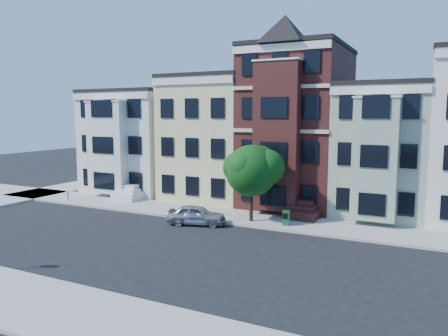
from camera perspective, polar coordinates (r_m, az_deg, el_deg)
The scene contains 11 objects.
ground at distance 22.59m, azimuth -1.68°, elevation -11.45°, with size 120.00×120.00×0.00m, color black.
far_sidewalk at distance 29.58m, azimuth 5.70°, elevation -6.84°, with size 60.00×4.00×0.15m, color #9E9B93.
near_sidewalk at distance 16.47m, azimuth -15.68°, elevation -18.76°, with size 60.00×4.00×0.15m, color #9E9B93.
house_white at distance 41.86m, azimuth -10.50°, elevation 3.31°, with size 8.00×9.00×9.00m, color silver.
house_yellow at distance 37.57m, azimuth -0.69°, elevation 3.77°, with size 7.00×9.00×10.00m, color beige.
house_brown at distance 34.89m, azimuth 9.63°, elevation 5.06°, with size 7.00×9.00×12.00m, color #3A1614.
house_green at distance 33.67m, azimuth 20.22°, elevation 2.09°, with size 6.00×9.00×9.00m, color #95A58B.
street_tree at distance 28.52m, azimuth 3.60°, elevation -0.81°, with size 5.35×5.35×6.23m, color #145315, non-canonical shape.
parked_car at distance 28.60m, azimuth -3.62°, elevation -6.12°, with size 1.53×3.81×1.30m, color #ADB0B7.
newspaper_box at distance 28.12m, azimuth 8.11°, elevation -6.43°, with size 0.44×0.39×0.98m, color #1B5829.
fire_hydrant at distance 37.98m, azimuth -19.75°, elevation -3.47°, with size 0.24×0.24×0.68m, color silver.
Camera 1 is at (10.12, -18.87, 7.19)m, focal length 35.00 mm.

